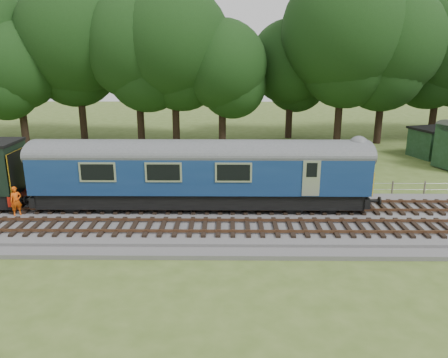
{
  "coord_description": "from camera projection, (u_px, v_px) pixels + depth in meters",
  "views": [
    {
      "loc": [
        -0.27,
        -21.58,
        8.65
      ],
      "look_at": [
        -0.49,
        1.4,
        2.0
      ],
      "focal_mm": 35.0,
      "sensor_mm": 36.0,
      "label": 1
    }
  ],
  "objects": [
    {
      "name": "ground",
      "position": [
        233.0,
        223.0,
        23.13
      ],
      "size": [
        120.0,
        120.0,
        0.0
      ],
      "primitive_type": "plane",
      "color": "#496023",
      "rests_on": "ground"
    },
    {
      "name": "ballast",
      "position": [
        233.0,
        219.0,
        23.08
      ],
      "size": [
        70.0,
        7.0,
        0.35
      ],
      "primitive_type": "cube",
      "color": "#4C4C4F",
      "rests_on": "ground"
    },
    {
      "name": "track_north",
      "position": [
        233.0,
        206.0,
        24.36
      ],
      "size": [
        67.2,
        2.4,
        0.21
      ],
      "color": "black",
      "rests_on": "ballast"
    },
    {
      "name": "track_south",
      "position": [
        233.0,
        227.0,
        21.48
      ],
      "size": [
        67.2,
        2.4,
        0.21
      ],
      "color": "black",
      "rests_on": "ballast"
    },
    {
      "name": "fence",
      "position": [
        232.0,
        196.0,
        27.45
      ],
      "size": [
        64.0,
        0.12,
        1.0
      ],
      "primitive_type": null,
      "color": "#6B6054",
      "rests_on": "ground"
    },
    {
      "name": "tree_line",
      "position": [
        231.0,
        142.0,
        44.26
      ],
      "size": [
        70.0,
        8.0,
        18.0
      ],
      "primitive_type": null,
      "color": "black",
      "rests_on": "ground"
    },
    {
      "name": "dmu_railcar",
      "position": [
        200.0,
        168.0,
        23.77
      ],
      "size": [
        18.05,
        2.86,
        3.88
      ],
      "color": "black",
      "rests_on": "ground"
    },
    {
      "name": "worker",
      "position": [
        16.0,
        201.0,
        23.01
      ],
      "size": [
        0.69,
        0.63,
        1.58
      ],
      "primitive_type": "imported",
      "rotation": [
        0.0,
        0.0,
        0.56
      ],
      "color": "#EA510C",
      "rests_on": "ballast"
    },
    {
      "name": "shed",
      "position": [
        432.0,
        142.0,
        37.41
      ],
      "size": [
        3.91,
        3.91,
        2.54
      ],
      "rotation": [
        0.0,
        0.0,
        0.32
      ],
      "color": "#173317",
      "rests_on": "ground"
    }
  ]
}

